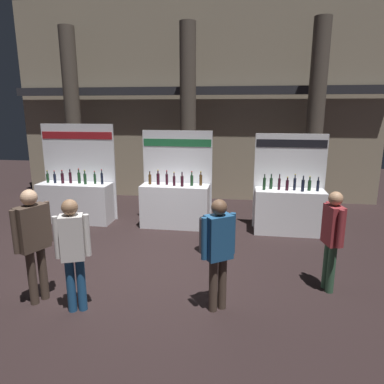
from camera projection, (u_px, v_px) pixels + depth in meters
ground_plane at (151, 266)px, 6.47m from camera, size 24.00×24.00×0.00m
hall_colonnade at (192, 104)px, 10.66m from camera, size 11.28×1.31×6.09m
exhibitor_booth_0 at (76, 198)px, 8.92m from camera, size 1.92×0.66×2.46m
exhibitor_booth_1 at (175, 202)px, 8.55m from camera, size 1.72×0.66×2.32m
exhibitor_booth_2 at (289, 207)px, 8.10m from camera, size 1.64×0.66×2.28m
trash_bin at (207, 235)px, 7.01m from camera, size 0.32×0.32×0.72m
visitor_1 at (218, 246)px, 4.85m from camera, size 0.45×0.40×1.65m
visitor_2 at (73, 247)px, 4.83m from camera, size 0.45×0.34×1.65m
visitor_3 at (33, 236)px, 5.06m from camera, size 0.36×0.56×1.73m
visitor_5 at (332, 234)px, 5.40m from camera, size 0.28×0.51×1.62m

